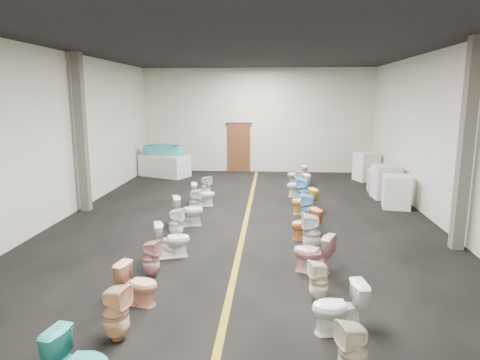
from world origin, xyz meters
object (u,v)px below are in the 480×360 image
(toilet_right_0, at_px, (353,353))
(toilet_right_6, at_px, (308,209))
(toilet_left_7, at_px, (195,202))
(toilet_right_1, at_px, (338,308))
(toilet_left_5, at_px, (176,224))
(toilet_right_11, at_px, (297,175))
(display_table, at_px, (165,166))
(appliance_crate_a, at_px, (396,192))
(toilet_right_8, at_px, (304,192))
(toilet_left_8, at_px, (203,194))
(toilet_left_2, at_px, (138,284))
(toilet_right_7, at_px, (304,201))
(bathtub, at_px, (164,151))
(appliance_crate_b, at_px, (386,182))
(toilet_left_1, at_px, (116,313))
(appliance_crate_d, at_px, (366,167))
(appliance_crate_c, at_px, (378,180))
(toilet_left_4, at_px, (172,240))
(toilet_right_9, at_px, (298,185))
(toilet_right_5, at_px, (305,224))
(toilet_right_10, at_px, (300,180))
(toilet_left_3, at_px, (151,258))
(toilet_right_2, at_px, (319,281))
(toilet_right_3, at_px, (313,253))
(toilet_left_6, at_px, (188,211))
(toilet_right_4, at_px, (312,233))

(toilet_right_0, xyz_separation_m, toilet_right_6, (-0.01, 6.25, 0.04))
(toilet_left_7, bearing_deg, toilet_right_1, -152.70)
(toilet_left_5, distance_m, toilet_right_11, 7.29)
(display_table, height_order, appliance_crate_a, appliance_crate_a)
(toilet_right_8, bearing_deg, toilet_left_8, -63.30)
(toilet_left_2, bearing_deg, toilet_right_7, -15.41)
(bathtub, bearing_deg, toilet_right_0, -59.25)
(bathtub, distance_m, toilet_right_8, 7.10)
(appliance_crate_b, xyz_separation_m, toilet_left_1, (-5.81, -8.80, -0.14))
(display_table, bearing_deg, toilet_right_11, -13.69)
(appliance_crate_b, relative_size, toilet_left_2, 1.58)
(toilet_right_1, bearing_deg, toilet_left_1, -91.23)
(toilet_right_0, xyz_separation_m, toilet_right_7, (-0.05, 7.34, -0.02))
(bathtub, bearing_deg, appliance_crate_b, -14.48)
(bathtub, height_order, appliance_crate_d, bathtub)
(appliance_crate_c, distance_m, toilet_left_4, 8.85)
(bathtub, bearing_deg, toilet_right_9, -24.20)
(bathtub, relative_size, appliance_crate_d, 1.66)
(bathtub, xyz_separation_m, toilet_left_2, (2.37, -11.11, -0.73))
(display_table, xyz_separation_m, toilet_right_8, (5.47, -4.49, -0.02))
(appliance_crate_b, relative_size, toilet_right_1, 1.42)
(display_table, height_order, toilet_right_5, display_table)
(toilet_left_8, distance_m, toilet_right_10, 3.90)
(appliance_crate_d, bearing_deg, toilet_left_3, -121.40)
(appliance_crate_c, xyz_separation_m, toilet_left_1, (-5.81, -9.85, 0.01))
(toilet_right_5, xyz_separation_m, toilet_right_7, (0.11, 2.19, 0.01))
(display_table, relative_size, toilet_left_2, 2.92)
(toilet_right_2, xyz_separation_m, toilet_right_3, (0.01, 1.15, 0.05))
(appliance_crate_d, height_order, toilet_right_0, appliance_crate_d)
(toilet_left_6, bearing_deg, toilet_right_3, -150.99)
(toilet_left_5, height_order, toilet_right_10, toilet_right_10)
(bathtub, relative_size, toilet_left_5, 2.52)
(toilet_right_3, xyz_separation_m, toilet_right_4, (0.07, 1.07, 0.04))
(toilet_left_3, distance_m, toilet_right_6, 4.70)
(appliance_crate_b, distance_m, toilet_left_3, 8.94)
(toilet_left_2, xyz_separation_m, toilet_right_1, (3.08, -0.64, 0.04))
(toilet_left_3, distance_m, toilet_left_4, 1.03)
(toilet_left_1, distance_m, toilet_right_9, 9.30)
(toilet_left_7, relative_size, toilet_right_10, 0.99)
(toilet_left_5, distance_m, toilet_right_5, 3.03)
(toilet_left_1, distance_m, toilet_left_5, 4.26)
(toilet_left_5, distance_m, toilet_right_10, 6.37)
(toilet_left_8, bearing_deg, toilet_left_7, 166.68)
(toilet_right_3, height_order, toilet_right_9, toilet_right_3)
(bathtub, distance_m, toilet_right_7, 7.72)
(toilet_right_6, bearing_deg, appliance_crate_d, 164.55)
(toilet_right_2, bearing_deg, appliance_crate_b, 143.70)
(toilet_right_10, bearing_deg, appliance_crate_b, 61.76)
(appliance_crate_d, relative_size, toilet_right_11, 1.51)
(appliance_crate_a, xyz_separation_m, toilet_left_3, (-5.93, -5.44, -0.14))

